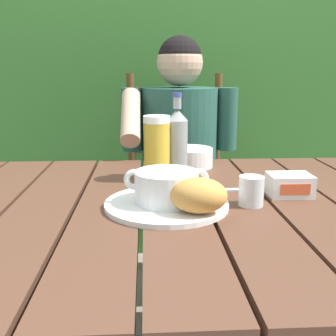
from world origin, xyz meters
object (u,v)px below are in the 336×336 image
(chair_near_diner, at_px, (176,187))
(serving_plate, at_px, (166,204))
(water_glass_small, at_px, (251,191))
(table_knife, at_px, (222,190))
(bread_roll, at_px, (199,195))
(diner_bowl, at_px, (189,157))
(person_eating, at_px, (179,154))
(beer_bottle, at_px, (177,142))
(beer_glass, at_px, (157,148))
(butter_tub, at_px, (290,185))
(soup_bowl, at_px, (166,186))

(chair_near_diner, distance_m, serving_plate, 0.99)
(water_glass_small, relative_size, table_knife, 0.44)
(serving_plate, height_order, water_glass_small, water_glass_small)
(serving_plate, relative_size, bread_roll, 2.15)
(diner_bowl, bearing_deg, person_eating, 90.50)
(chair_near_diner, height_order, serving_plate, chair_near_diner)
(beer_bottle, bearing_deg, bread_roll, -86.94)
(person_eating, xyz_separation_m, table_knife, (0.06, -0.64, 0.03))
(water_glass_small, height_order, table_knife, water_glass_small)
(diner_bowl, bearing_deg, beer_bottle, -112.19)
(beer_glass, bearing_deg, butter_tub, -27.08)
(diner_bowl, bearing_deg, chair_near_diner, 90.00)
(chair_near_diner, distance_m, soup_bowl, 1.00)
(soup_bowl, height_order, beer_glass, beer_glass)
(serving_plate, distance_m, water_glass_small, 0.20)
(chair_near_diner, bearing_deg, beer_bottle, -94.36)
(soup_bowl, height_order, bread_roll, soup_bowl)
(bread_roll, bearing_deg, beer_glass, 104.29)
(person_eating, bearing_deg, bread_roll, -92.02)
(bread_roll, distance_m, beer_glass, 0.33)
(chair_near_diner, relative_size, serving_plate, 3.50)
(beer_glass, bearing_deg, serving_plate, -86.41)
(person_eating, xyz_separation_m, beer_bottle, (-0.05, -0.47, 0.14))
(soup_bowl, bearing_deg, bread_roll, -49.40)
(soup_bowl, bearing_deg, butter_tub, 12.14)
(diner_bowl, bearing_deg, table_knife, -79.03)
(chair_near_diner, height_order, soup_bowl, chair_near_diner)
(table_knife, bearing_deg, water_glass_small, -67.52)
(beer_glass, bearing_deg, soup_bowl, -86.41)
(soup_bowl, relative_size, beer_bottle, 0.80)
(beer_bottle, xyz_separation_m, table_knife, (0.11, -0.16, -0.10))
(bread_roll, bearing_deg, diner_bowl, 86.18)
(soup_bowl, distance_m, bread_roll, 0.10)
(person_eating, height_order, bread_roll, person_eating)
(serving_plate, xyz_separation_m, bread_roll, (0.07, -0.08, 0.05))
(beer_bottle, xyz_separation_m, diner_bowl, (0.05, 0.13, -0.08))
(soup_bowl, xyz_separation_m, bread_roll, (0.07, -0.08, -0.00))
(chair_near_diner, bearing_deg, beer_glass, -99.04)
(bread_roll, bearing_deg, butter_tub, 29.75)
(diner_bowl, bearing_deg, serving_plate, -103.61)
(bread_roll, xyz_separation_m, water_glass_small, (0.14, 0.08, -0.02))
(table_knife, bearing_deg, beer_bottle, 123.19)
(beer_glass, bearing_deg, water_glass_small, -48.05)
(beer_bottle, distance_m, butter_tub, 0.35)
(diner_bowl, bearing_deg, bread_roll, -93.82)
(person_eating, bearing_deg, water_glass_small, -81.88)
(person_eating, height_order, butter_tub, person_eating)
(serving_plate, xyz_separation_m, diner_bowl, (0.10, 0.41, 0.03))
(water_glass_small, bearing_deg, diner_bowl, 104.40)
(chair_near_diner, distance_m, beer_glass, 0.79)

